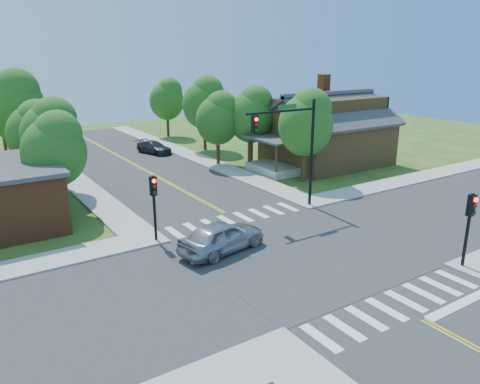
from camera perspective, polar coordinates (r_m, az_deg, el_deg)
ground at (r=24.80m, az=7.25°, el=-7.49°), size 100.00×100.00×0.00m
road_ns at (r=24.79m, az=7.25°, el=-7.45°), size 10.00×90.00×0.04m
road_ew at (r=24.79m, az=7.25°, el=-7.44°), size 90.00×10.00×0.04m
intersection_patch at (r=24.80m, az=7.25°, el=-7.49°), size 10.20×10.20×0.06m
sidewalk_ne at (r=46.07m, az=9.61°, el=4.03°), size 40.00×40.00×0.14m
crosswalk_north at (r=29.39m, az=-0.57°, el=-3.26°), size 8.85×2.00×0.01m
crosswalk_south at (r=21.01m, az=18.50°, el=-12.94°), size 8.85×2.00×0.01m
centerline at (r=24.78m, az=7.25°, el=-7.39°), size 0.30×90.00×0.01m
stop_bar at (r=22.24m, az=25.49°, el=-12.18°), size 4.60×0.45×0.09m
signal_mast_ne at (r=29.87m, az=6.41°, el=6.53°), size 5.30×0.42×7.20m
signal_pole_se at (r=24.61m, az=26.24°, el=-2.71°), size 0.34×0.42×3.80m
signal_pole_nw at (r=25.57m, az=-10.45°, el=-0.49°), size 0.34×0.42×3.80m
house_ne at (r=43.85m, az=10.53°, el=7.67°), size 13.05×8.80×7.11m
tree_e_a at (r=37.10m, az=8.17°, el=8.55°), size 4.38×4.16×7.45m
tree_e_b at (r=42.52m, az=1.53°, el=9.61°), size 4.27×4.06×7.26m
tree_e_c at (r=49.26m, az=-4.28°, el=10.96°), size 4.56×4.33×7.75m
tree_e_d at (r=57.82m, az=-8.83°, el=11.25°), size 4.16×3.95×7.07m
tree_w_a at (r=31.21m, az=-21.60°, el=5.06°), size 3.96×3.76×6.73m
tree_w_b at (r=37.77m, az=-23.67°, el=6.81°), size 4.01×3.81×6.82m
tree_w_c at (r=45.40m, az=-25.70°, el=9.72°), size 5.17×4.91×8.79m
tree_w_d at (r=54.84m, az=-27.19°, el=9.36°), size 4.21×4.00×7.15m
tree_house at (r=42.40m, az=-2.62°, el=9.12°), size 3.98×3.78×6.76m
tree_bldg at (r=35.82m, az=-21.94°, el=6.88°), size 4.20×3.99×7.15m
car_silver at (r=24.54m, az=-2.22°, el=-5.51°), size 3.80×5.64×1.67m
car_dgrey at (r=48.69m, az=-10.44°, el=5.34°), size 4.08×5.20×1.23m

